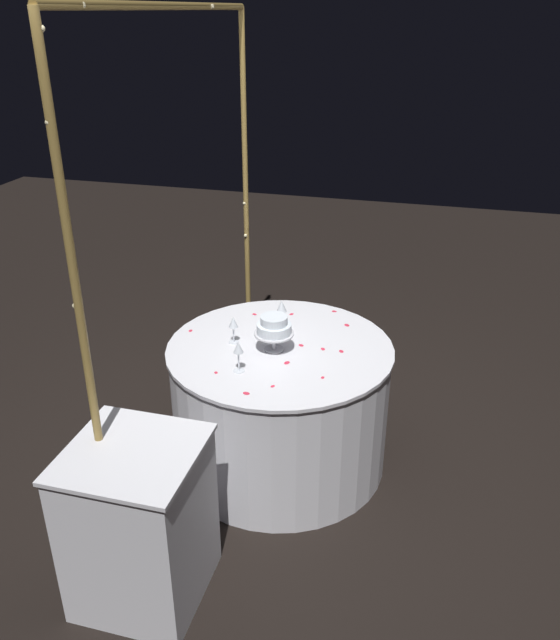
{
  "coord_description": "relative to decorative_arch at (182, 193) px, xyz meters",
  "views": [
    {
      "loc": [
        -3.05,
        -0.82,
        2.48
      ],
      "look_at": [
        0.0,
        0.0,
        0.95
      ],
      "focal_mm": 35.93,
      "sensor_mm": 36.0,
      "label": 1
    }
  ],
  "objects": [
    {
      "name": "ground_plane",
      "position": [
        0.0,
        -0.53,
        -1.62
      ],
      "size": [
        12.0,
        12.0,
        0.0
      ],
      "primitive_type": "plane",
      "color": "black"
    },
    {
      "name": "rose_petal_1",
      "position": [
        0.03,
        -0.77,
        -0.84
      ],
      "size": [
        0.04,
        0.03,
        0.0
      ],
      "primitive_type": "ellipsoid",
      "rotation": [
        0.0,
        0.0,
        0.57
      ],
      "color": "#E02D47",
      "rests_on": "main_table"
    },
    {
      "name": "wine_glass_2",
      "position": [
        0.24,
        -0.47,
        -0.71
      ],
      "size": [
        0.06,
        0.06,
        0.17
      ],
      "color": "silver",
      "rests_on": "main_table"
    },
    {
      "name": "side_table",
      "position": [
        -1.1,
        -0.18,
        -1.22
      ],
      "size": [
        0.57,
        0.57,
        0.8
      ],
      "color": "white",
      "rests_on": "ground"
    },
    {
      "name": "tiered_cake",
      "position": [
        -0.04,
        -0.51,
        -0.7
      ],
      "size": [
        0.22,
        0.22,
        0.21
      ],
      "color": "silver",
      "rests_on": "main_table"
    },
    {
      "name": "rose_petal_2",
      "position": [
        -0.17,
        -0.61,
        -0.84
      ],
      "size": [
        0.04,
        0.04,
        0.0
      ],
      "primitive_type": "ellipsoid",
      "rotation": [
        0.0,
        0.0,
        2.73
      ],
      "color": "#E02D47",
      "rests_on": "main_table"
    },
    {
      "name": "rose_petal_3",
      "position": [
        -0.36,
        -0.28,
        -0.84
      ],
      "size": [
        0.03,
        0.03,
        0.0
      ],
      "primitive_type": "ellipsoid",
      "rotation": [
        0.0,
        0.0,
        3.74
      ],
      "color": "#E02D47",
      "rests_on": "main_table"
    },
    {
      "name": "rose_petal_6",
      "position": [
        -0.41,
        -0.6,
        -0.84
      ],
      "size": [
        0.03,
        0.03,
        0.0
      ],
      "primitive_type": "ellipsoid",
      "rotation": [
        0.0,
        0.0,
        2.57
      ],
      "color": "#E02D47",
      "rests_on": "main_table"
    },
    {
      "name": "rose_petal_7",
      "position": [
        0.54,
        -0.74,
        -0.84
      ],
      "size": [
        0.02,
        0.03,
        0.0
      ],
      "primitive_type": "ellipsoid",
      "rotation": [
        0.0,
        0.0,
        4.67
      ],
      "color": "#E02D47",
      "rests_on": "main_table"
    },
    {
      "name": "rose_petal_9",
      "position": [
        0.36,
        -0.85,
        -0.84
      ],
      "size": [
        0.05,
        0.05,
        0.0
      ],
      "primitive_type": "ellipsoid",
      "rotation": [
        0.0,
        0.0,
        0.76
      ],
      "color": "#E02D47",
      "rests_on": "main_table"
    },
    {
      "name": "rose_petal_0",
      "position": [
        -0.27,
        -0.83,
        -0.84
      ],
      "size": [
        0.02,
        0.02,
        0.0
      ],
      "primitive_type": "ellipsoid",
      "rotation": [
        0.0,
        0.0,
        3.15
      ],
      "color": "#E02D47",
      "rests_on": "main_table"
    },
    {
      "name": "wine_glass_1",
      "position": [
        -0.31,
        -0.39,
        -0.71
      ],
      "size": [
        0.06,
        0.06,
        0.17
      ],
      "color": "silver",
      "rests_on": "main_table"
    },
    {
      "name": "rose_petal_8",
      "position": [
        0.05,
        0.03,
        -0.84
      ],
      "size": [
        0.03,
        0.02,
        0.0
      ],
      "primitive_type": "ellipsoid",
      "rotation": [
        0.0,
        0.0,
        3.11
      ],
      "color": "#E02D47",
      "rests_on": "main_table"
    },
    {
      "name": "wine_glass_0",
      "position": [
        -0.02,
        -0.26,
        -0.72
      ],
      "size": [
        0.06,
        0.06,
        0.16
      ],
      "color": "silver",
      "rests_on": "main_table"
    },
    {
      "name": "main_table",
      "position": [
        0.0,
        -0.53,
        -1.23
      ],
      "size": [
        1.28,
        1.28,
        0.78
      ],
      "color": "white",
      "rests_on": "ground"
    },
    {
      "name": "decorative_arch",
      "position": [
        0.0,
        0.0,
        0.0
      ],
      "size": [
        2.17,
        0.06,
        2.52
      ],
      "color": "olive",
      "rests_on": "ground"
    },
    {
      "name": "rose_petal_4",
      "position": [
        0.03,
        -0.87,
        -0.84
      ],
      "size": [
        0.04,
        0.04,
        0.0
      ],
      "primitive_type": "ellipsoid",
      "rotation": [
        0.0,
        0.0,
        3.75
      ],
      "color": "#E02D47",
      "rests_on": "main_table"
    },
    {
      "name": "rose_petal_5",
      "position": [
        -0.51,
        -0.5,
        -0.84
      ],
      "size": [
        0.03,
        0.04,
        0.0
      ],
      "primitive_type": "ellipsoid",
      "rotation": [
        0.0,
        0.0,
        1.39
      ],
      "color": "#E02D47",
      "rests_on": "main_table"
    },
    {
      "name": "rose_petal_11",
      "position": [
        0.43,
        -0.49,
        -0.84
      ],
      "size": [
        0.04,
        0.03,
        0.0
      ],
      "primitive_type": "ellipsoid",
      "rotation": [
        0.0,
        0.0,
        2.56
      ],
      "color": "#E02D47",
      "rests_on": "main_table"
    },
    {
      "name": "rose_petal_12",
      "position": [
        0.04,
        -0.64,
        -0.84
      ],
      "size": [
        0.04,
        0.04,
        0.0
      ],
      "primitive_type": "ellipsoid",
      "rotation": [
        0.0,
        0.0,
        4.16
      ],
      "color": "#E02D47",
      "rests_on": "main_table"
    },
    {
      "name": "rose_petal_10",
      "position": [
        0.37,
        -0.27,
        -0.84
      ],
      "size": [
        0.03,
        0.04,
        0.0
      ],
      "primitive_type": "ellipsoid",
      "rotation": [
        0.0,
        0.0,
        4.28
      ],
      "color": "#E02D47",
      "rests_on": "main_table"
    }
  ]
}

